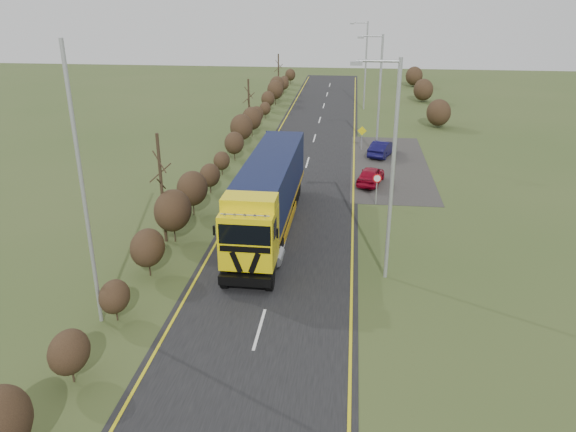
{
  "coord_description": "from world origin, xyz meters",
  "views": [
    {
      "loc": [
        3.36,
        -23.2,
        12.82
      ],
      "look_at": [
        0.42,
        2.59,
        2.36
      ],
      "focal_mm": 35.0,
      "sensor_mm": 36.0,
      "label": 1
    }
  ],
  "objects_px": {
    "car_red_hatchback": "(371,175)",
    "speed_sign": "(377,184)",
    "car_blue_sedan": "(382,148)",
    "lorry": "(269,192)",
    "streetlight_near": "(390,163)"
  },
  "relations": [
    {
      "from": "streetlight_near",
      "to": "speed_sign",
      "type": "distance_m",
      "value": 10.79
    },
    {
      "from": "car_blue_sedan",
      "to": "speed_sign",
      "type": "xyz_separation_m",
      "value": [
        -0.87,
        -11.64,
        0.77
      ]
    },
    {
      "from": "lorry",
      "to": "streetlight_near",
      "type": "height_order",
      "value": "streetlight_near"
    },
    {
      "from": "lorry",
      "to": "streetlight_near",
      "type": "relative_size",
      "value": 1.47
    },
    {
      "from": "lorry",
      "to": "streetlight_near",
      "type": "xyz_separation_m",
      "value": [
        6.23,
        -4.92,
        3.32
      ]
    },
    {
      "from": "lorry",
      "to": "speed_sign",
      "type": "bearing_deg",
      "value": 39.46
    },
    {
      "from": "car_blue_sedan",
      "to": "streetlight_near",
      "type": "relative_size",
      "value": 0.38
    },
    {
      "from": "streetlight_near",
      "to": "speed_sign",
      "type": "xyz_separation_m",
      "value": [
        -0.0,
        9.9,
        -4.28
      ]
    },
    {
      "from": "car_red_hatchback",
      "to": "speed_sign",
      "type": "bearing_deg",
      "value": 106.78
    },
    {
      "from": "car_blue_sedan",
      "to": "streetlight_near",
      "type": "xyz_separation_m",
      "value": [
        -0.86,
        -21.54,
        5.05
      ]
    },
    {
      "from": "car_blue_sedan",
      "to": "speed_sign",
      "type": "distance_m",
      "value": 11.7
    },
    {
      "from": "lorry",
      "to": "car_red_hatchback",
      "type": "relative_size",
      "value": 4.07
    },
    {
      "from": "speed_sign",
      "to": "car_blue_sedan",
      "type": "bearing_deg",
      "value": 85.73
    },
    {
      "from": "speed_sign",
      "to": "lorry",
      "type": "bearing_deg",
      "value": -141.34
    },
    {
      "from": "lorry",
      "to": "streetlight_near",
      "type": "bearing_deg",
      "value": -37.54
    }
  ]
}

